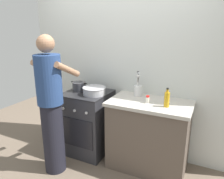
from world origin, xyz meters
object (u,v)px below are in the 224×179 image
at_px(utensil_crock, 138,89).
at_px(person, 51,107).
at_px(spice_bottle, 148,99).
at_px(pot, 79,87).
at_px(oil_bottle, 167,99).
at_px(stove_range, 88,122).
at_px(mixing_bowl, 94,91).

relative_size(utensil_crock, person, 0.19).
relative_size(utensil_crock, spice_bottle, 3.63).
distance_m(pot, oil_bottle, 1.26).
distance_m(pot, spice_bottle, 1.02).
height_order(oil_bottle, person, person).
bearing_deg(utensil_crock, stove_range, -166.20).
height_order(spice_bottle, person, person).
relative_size(pot, oil_bottle, 1.14).
bearing_deg(spice_bottle, person, -153.05).
height_order(pot, mixing_bowl, pot).
xyz_separation_m(stove_range, spice_bottle, (0.88, -0.05, 0.49)).
bearing_deg(utensil_crock, person, -138.25).
bearing_deg(oil_bottle, stove_range, 175.82).
bearing_deg(spice_bottle, pot, 176.19).
xyz_separation_m(mixing_bowl, utensil_crock, (0.54, 0.21, 0.04)).
distance_m(oil_bottle, person, 1.36).
xyz_separation_m(stove_range, oil_bottle, (1.11, -0.08, 0.54)).
bearing_deg(spice_bottle, utensil_crock, 132.32).
xyz_separation_m(stove_range, utensil_crock, (0.68, 0.17, 0.55)).
distance_m(stove_range, oil_bottle, 1.24).
relative_size(stove_range, oil_bottle, 4.05).
xyz_separation_m(mixing_bowl, person, (-0.28, -0.53, -0.10)).
xyz_separation_m(oil_bottle, person, (-1.26, -0.49, -0.13)).
relative_size(mixing_bowl, oil_bottle, 1.41).
bearing_deg(person, spice_bottle, 26.95).
relative_size(pot, utensil_crock, 0.77).
relative_size(mixing_bowl, person, 0.18).
height_order(pot, spice_bottle, pot).
bearing_deg(utensil_crock, oil_bottle, -30.08).
xyz_separation_m(pot, utensil_crock, (0.82, 0.15, 0.03)).
bearing_deg(stove_range, pot, 172.36).
distance_m(stove_range, spice_bottle, 1.01).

